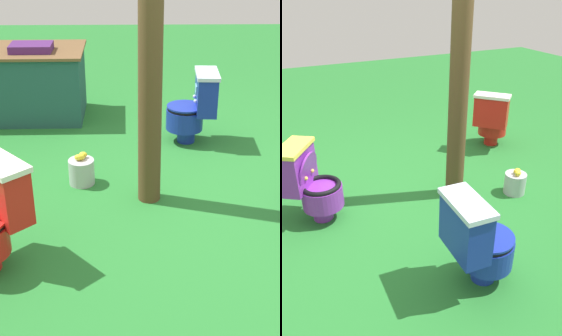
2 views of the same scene
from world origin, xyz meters
The scene contains 5 objects.
ground centered at (0.00, 0.00, 0.00)m, with size 14.00×14.00×0.00m, color #26752D.
toilet_blue centered at (0.07, 1.05, 0.37)m, with size 0.51×0.44×0.73m.
vendor_table centered at (-1.79, 1.80, 0.39)m, with size 1.47×0.87×0.85m.
wooden_post centered at (-0.41, -0.08, 1.12)m, with size 0.18×0.18×2.23m, color brown.
lemon_bucket centered at (-0.98, 0.18, 0.12)m, with size 0.22×0.22×0.28m.
Camera 1 is at (-0.56, -3.60, 2.08)m, focal length 53.36 mm.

